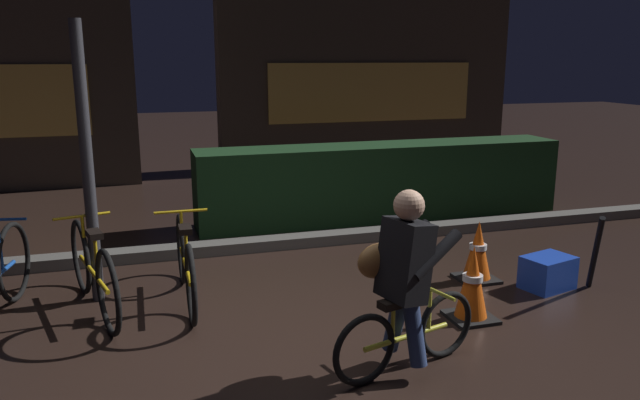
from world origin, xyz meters
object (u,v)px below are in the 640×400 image
Objects in this scene: parked_bike_center_left at (93,271)px; parked_bike_center_right at (186,264)px; cyclist at (403,281)px; blue_crate at (548,273)px; street_post at (87,166)px; closed_umbrella at (595,253)px; traffic_cone_far at (478,252)px; traffic_cone_near at (472,284)px.

parked_bike_center_right is at bearing -104.34° from parked_bike_center_left.
blue_crate is at bearing 11.74° from cyclist.
closed_umbrella is (4.18, -1.15, -0.79)m from street_post.
blue_crate is 2.19m from cyclist.
blue_crate is (0.51, -0.37, -0.13)m from traffic_cone_far.
traffic_cone_far is 0.46× the size of cyclist.
street_post is at bearing -16.27° from parked_bike_center_left.
parked_bike_center_right is at bearing 154.13° from traffic_cone_near.
parked_bike_center_left reaches higher than parked_bike_center_right.
traffic_cone_far is at bearing -94.02° from closed_umbrella.
street_post reaches higher than cyclist.
traffic_cone_far is at bearing -95.68° from parked_bike_center_right.
closed_umbrella is (4.19, -0.88, 0.04)m from parked_bike_center_left.
traffic_cone_near is at bearing -123.59° from traffic_cone_far.
street_post is 1.45× the size of parked_bike_center_right.
blue_crate is at bearing 21.47° from traffic_cone_near.
parked_bike_center_right is (0.74, 0.01, -0.01)m from parked_bike_center_left.
street_post is at bearing 171.14° from traffic_cone_far.
street_post is 1.14m from parked_bike_center_right.
closed_umbrella is (3.44, -0.89, 0.04)m from parked_bike_center_right.
parked_bike_center_right is at bearing -70.17° from closed_umbrella.
street_post is 1.89× the size of cyclist.
cyclist reaches higher than traffic_cone_near.
cyclist is at bearing -43.26° from street_post.
traffic_cone_near reaches higher than blue_crate.
parked_bike_center_left is 4.28m from closed_umbrella.
parked_bike_center_left is 2.60m from cyclist.
blue_crate is 0.35× the size of cyclist.
traffic_cone_far is 1.98m from cyclist.
parked_bike_center_right is 3.56m from closed_umbrella.
parked_bike_center_left is 2.64× the size of traffic_cone_near.
traffic_cone_far is (2.66, -0.27, -0.06)m from parked_bike_center_right.
parked_bike_center_left is 3.69× the size of blue_crate.
street_post is at bearing -71.02° from closed_umbrella.
street_post is 3.55m from traffic_cone_far.
street_post is 4.41m from closed_umbrella.
parked_bike_center_right is 3.68× the size of blue_crate.
cyclist is at bearing -135.64° from traffic_cone_far.
traffic_cone_near is 1.40× the size of blue_crate.
traffic_cone_near is 0.72× the size of closed_umbrella.
street_post is at bearing 70.87° from parked_bike_center_right.
parked_bike_center_right is 2.09m from cyclist.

